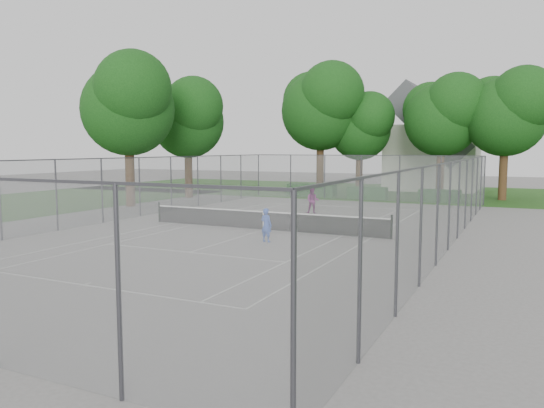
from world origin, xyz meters
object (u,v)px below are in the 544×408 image
at_px(woman_player, 313,201).
at_px(house, 433,147).
at_px(tennis_net, 263,220).
at_px(girl_player, 266,225).

bearing_deg(woman_player, house, 67.04).
xyz_separation_m(tennis_net, house, (3.35, 29.86, 3.67)).
distance_m(tennis_net, girl_player, 3.41).
relative_size(tennis_net, woman_player, 7.98).
bearing_deg(tennis_net, woman_player, 91.88).
bearing_deg(girl_player, tennis_net, -50.21).
height_order(tennis_net, woman_player, woman_player).
bearing_deg(girl_player, woman_player, -68.73).
xyz_separation_m(house, woman_player, (-3.59, -22.54, -3.37)).
height_order(tennis_net, house, house).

